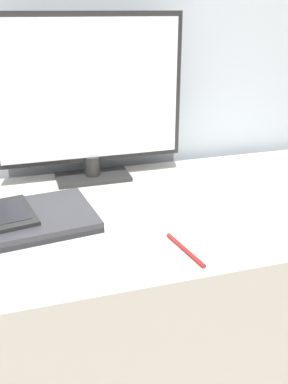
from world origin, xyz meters
TOP-DOWN VIEW (x-y plane):
  - desk at (0.00, 0.20)m, footprint 1.39×0.63m
  - monitor at (-0.05, 0.44)m, footprint 0.52×0.11m
  - keyboard at (0.31, 0.14)m, footprint 0.29×0.10m
  - laptop at (-0.26, 0.19)m, footprint 0.35×0.25m
  - ereader at (-0.29, 0.20)m, footprint 0.14×0.18m
  - pen at (0.06, -0.02)m, footprint 0.03×0.14m

SIDE VIEW (x-z plane):
  - desk at x=0.00m, z-range 0.00..0.71m
  - pen at x=0.06m, z-range 0.71..0.72m
  - keyboard at x=0.31m, z-range 0.71..0.72m
  - laptop at x=-0.26m, z-range 0.71..0.73m
  - ereader at x=-0.29m, z-range 0.73..0.74m
  - monitor at x=-0.05m, z-range 0.72..1.17m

